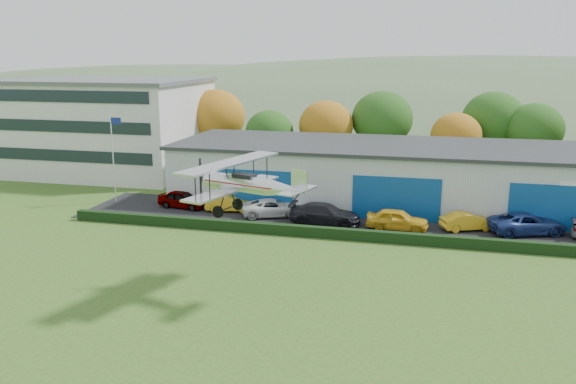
% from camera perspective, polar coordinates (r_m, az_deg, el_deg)
% --- Properties ---
extents(ground, '(300.00, 300.00, 0.00)m').
position_cam_1_polar(ground, '(28.74, -3.00, -14.08)').
color(ground, '#305D1D').
rests_on(ground, ground).
extents(apron, '(48.00, 9.00, 0.05)m').
position_cam_1_polar(apron, '(47.48, 7.86, -2.91)').
color(apron, black).
rests_on(apron, ground).
extents(hedge, '(46.00, 0.60, 0.80)m').
position_cam_1_polar(hedge, '(42.80, 7.18, -4.19)').
color(hedge, black).
rests_on(hedge, ground).
extents(hangar, '(40.60, 12.60, 5.30)m').
position_cam_1_polar(hangar, '(53.47, 10.89, 1.73)').
color(hangar, '#B2B7BC').
rests_on(hangar, ground).
extents(office_block, '(20.60, 15.60, 10.40)m').
position_cam_1_polar(office_block, '(69.65, -17.01, 6.19)').
color(office_block, silver).
rests_on(office_block, ground).
extents(flagpole, '(1.05, 0.10, 8.00)m').
position_cam_1_polar(flagpole, '(54.52, -16.55, 3.91)').
color(flagpole, silver).
rests_on(flagpole, ground).
extents(tree_belt, '(75.70, 13.22, 10.12)m').
position_cam_1_polar(tree_belt, '(65.78, 8.00, 6.59)').
color(tree_belt, '#3D2614').
rests_on(tree_belt, ground).
extents(distant_hills, '(430.00, 196.00, 56.00)m').
position_cam_1_polar(distant_hills, '(166.89, 9.62, 4.15)').
color(distant_hills, '#4C6642').
rests_on(distant_hills, ground).
extents(car_0, '(4.59, 2.39, 1.49)m').
position_cam_1_polar(car_0, '(51.92, -10.19, -0.70)').
color(car_0, gray).
rests_on(car_0, apron).
extents(car_1, '(4.34, 2.22, 1.37)m').
position_cam_1_polar(car_1, '(50.21, -5.65, -1.11)').
color(car_1, gold).
rests_on(car_1, apron).
extents(car_2, '(5.63, 4.15, 1.42)m').
position_cam_1_polar(car_2, '(48.50, -1.48, -1.53)').
color(car_2, silver).
rests_on(car_2, apron).
extents(car_3, '(5.63, 2.33, 1.63)m').
position_cam_1_polar(car_3, '(46.38, 3.62, -2.12)').
color(car_3, black).
rests_on(car_3, apron).
extents(car_4, '(4.73, 2.06, 1.59)m').
position_cam_1_polar(car_4, '(45.58, 10.57, -2.63)').
color(car_4, gold).
rests_on(car_4, apron).
extents(car_5, '(4.34, 2.95, 1.35)m').
position_cam_1_polar(car_5, '(46.77, 17.04, -2.74)').
color(car_5, gold).
rests_on(car_5, apron).
extents(car_6, '(6.20, 4.39, 1.57)m').
position_cam_1_polar(car_6, '(47.31, 22.16, -2.84)').
color(car_6, navy).
rests_on(car_6, apron).
extents(biplane, '(7.13, 8.07, 3.02)m').
position_cam_1_polar(biplane, '(32.38, -4.13, 0.93)').
color(biplane, silver).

